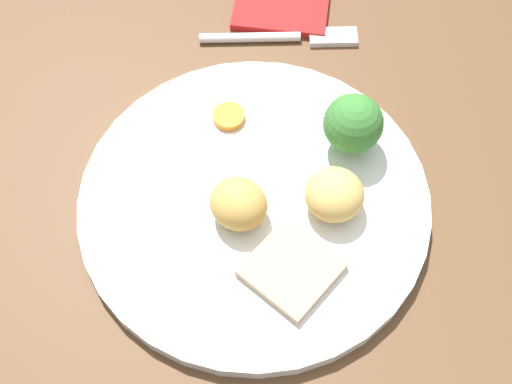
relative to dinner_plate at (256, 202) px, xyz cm
name	(u,v)px	position (x,y,z in cm)	size (l,w,h in cm)	color
dining_table	(253,176)	(-3.99, -0.14, -2.50)	(120.00, 84.00, 3.60)	brown
dinner_plate	(256,202)	(0.00, 0.00, 0.00)	(28.38, 28.38, 1.40)	white
meat_slice_main	(291,269)	(6.43, 2.52, 1.10)	(6.06, 6.09, 0.80)	tan
roast_potato_left	(238,204)	(1.52, -1.39, 2.58)	(4.24, 4.61, 3.75)	tan
roast_potato_right	(334,195)	(0.88, 6.06, 2.57)	(4.61, 4.67, 3.73)	#D8B260
carrot_coin_front	(229,116)	(-7.89, -2.14, 1.02)	(2.73, 2.73, 0.65)	orange
broccoli_floret	(353,124)	(-4.97, 7.93, 3.71)	(4.89, 4.89, 5.50)	#8CB766
fork	(282,37)	(-17.89, 2.88, -0.31)	(2.00, 15.25, 0.90)	silver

